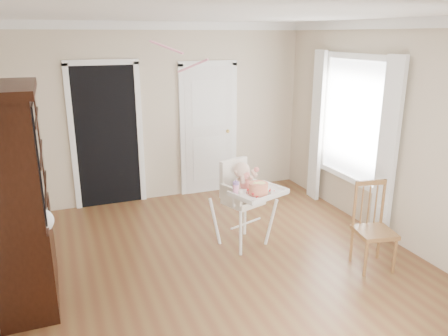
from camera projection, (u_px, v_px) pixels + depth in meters
name	position (u px, v px, depth m)	size (l,w,h in m)	color
floor	(225.00, 269.00, 4.90)	(5.00, 5.00, 0.00)	brown
ceiling	(225.00, 14.00, 4.10)	(5.00, 5.00, 0.00)	white
wall_back	(165.00, 113.00, 6.72)	(4.50, 4.50, 0.00)	#C0B396
wall_right	(397.00, 135.00, 5.29)	(5.00, 5.00, 0.00)	#C0B396
crown_molding	(225.00, 21.00, 4.12)	(4.50, 5.00, 0.12)	white
doorway	(107.00, 134.00, 6.46)	(1.06, 0.05, 2.22)	black
closet_door	(209.00, 131.00, 7.04)	(0.96, 0.09, 2.13)	white
window_right	(351.00, 128.00, 5.99)	(0.13, 1.84, 2.30)	white
high_chair	(244.00, 193.00, 5.28)	(0.83, 0.93, 1.09)	white
baby	(242.00, 181.00, 5.25)	(0.35, 0.25, 0.46)	beige
cake	(259.00, 188.00, 5.00)	(0.29, 0.29, 0.13)	silver
sippy_cup	(236.00, 187.00, 5.01)	(0.07, 0.07, 0.18)	pink
china_cabinet	(19.00, 198.00, 4.09)	(0.56, 1.25, 2.10)	black
dining_chair	(373.00, 229.00, 4.84)	(0.47, 0.47, 0.97)	brown
streamer	(166.00, 47.00, 4.95)	(0.03, 0.50, 0.02)	pink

